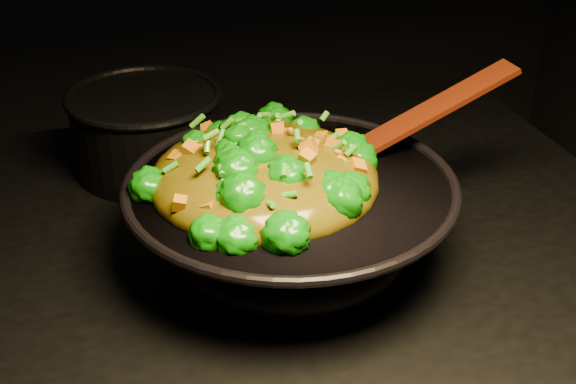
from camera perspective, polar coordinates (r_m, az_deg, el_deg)
name	(u,v)px	position (r m, az deg, el deg)	size (l,w,h in m)	color
wok	(291,224)	(0.93, 0.18, -2.26)	(0.37, 0.37, 0.10)	black
stir_fry	(263,147)	(0.88, -1.76, 3.20)	(0.26, 0.26, 0.09)	#0F6B07
spatula	(424,115)	(0.98, 9.62, 5.44)	(0.25, 0.04, 0.01)	#361204
back_pot	(147,131)	(1.14, -10.01, 4.30)	(0.21, 0.21, 0.12)	black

